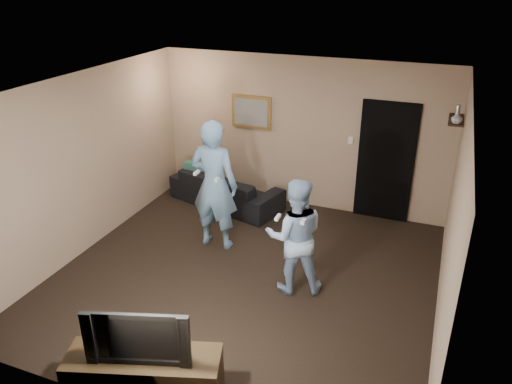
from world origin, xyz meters
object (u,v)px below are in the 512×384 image
at_px(television, 140,333).
at_px(wii_player_left, 214,185).
at_px(tv_console, 145,377).
at_px(sofa, 226,189).
at_px(wii_player_right, 295,236).

distance_m(television, wii_player_left, 3.04).
bearing_deg(wii_player_left, tv_console, -77.45).
bearing_deg(tv_console, television, 162.10).
bearing_deg(sofa, wii_player_right, 148.11).
xyz_separation_m(tv_console, wii_player_left, (-0.66, 2.96, 0.74)).
relative_size(wii_player_left, wii_player_right, 1.26).
bearing_deg(sofa, tv_console, 119.27).
bearing_deg(television, wii_player_right, 53.07).
bearing_deg(wii_player_left, wii_player_right, -24.74).
distance_m(sofa, tv_console, 4.45).
bearing_deg(television, sofa, 86.47).
bearing_deg(wii_player_right, wii_player_left, 155.26).
distance_m(tv_console, television, 0.55).
bearing_deg(sofa, wii_player_left, 123.18).
bearing_deg(wii_player_left, sofa, 108.28).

